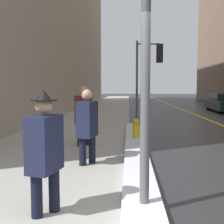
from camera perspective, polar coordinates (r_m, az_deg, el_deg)
name	(u,v)px	position (r m, az deg, el deg)	size (l,w,h in m)	color
sidewalk_slab	(97,114)	(17.54, -3.07, -0.35)	(4.00, 80.00, 0.01)	#9E9B93
road_centre_stripe	(194,114)	(17.88, 16.41, -0.45)	(0.16, 80.00, 0.00)	gold
snow_bank_curb	(136,151)	(6.95, 4.87, -7.85)	(0.53, 9.78, 0.13)	silver
traffic_light_near	(151,63)	(14.05, 7.87, 9.79)	(1.31, 0.35, 3.89)	#515156
pedestrian_in_fedora	(45,148)	(3.58, -13.51, -7.05)	(0.38, 0.53, 1.57)	black
pedestrian_with_shoulder_bag	(88,123)	(5.82, -5.00, -2.30)	(0.40, 0.74, 1.57)	black
pedestrian_trailing	(84,113)	(7.72, -5.76, -0.20)	(0.43, 0.77, 1.65)	#340C0C
fire_hydrant	(136,130)	(8.33, 4.91, -3.76)	(0.20, 0.20, 0.70)	gold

